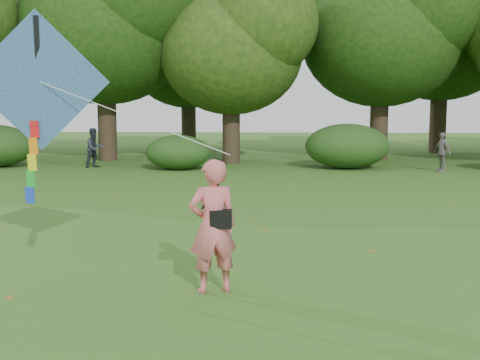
# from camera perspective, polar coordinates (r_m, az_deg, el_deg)

# --- Properties ---
(ground) EXTENTS (100.00, 100.00, 0.00)m
(ground) POSITION_cam_1_polar(r_m,az_deg,el_deg) (7.84, 3.79, -12.86)
(ground) COLOR #265114
(ground) RESTS_ON ground
(man_kite_flyer) EXTENTS (0.82, 0.68, 1.92)m
(man_kite_flyer) POSITION_cam_1_polar(r_m,az_deg,el_deg) (8.58, -2.59, -4.41)
(man_kite_flyer) COLOR #D36366
(man_kite_flyer) RESTS_ON ground
(bystander_left) EXTENTS (1.01, 1.03, 1.67)m
(bystander_left) POSITION_cam_1_polar(r_m,az_deg,el_deg) (26.27, -13.64, 2.98)
(bystander_left) COLOR #262B33
(bystander_left) RESTS_ON ground
(bystander_right) EXTENTS (0.73, 0.99, 1.57)m
(bystander_right) POSITION_cam_1_polar(r_m,az_deg,el_deg) (25.22, 18.60, 2.52)
(bystander_right) COLOR gray
(bystander_right) RESTS_ON ground
(crossbody_bag) EXTENTS (0.43, 0.20, 0.74)m
(crossbody_bag) POSITION_cam_1_polar(r_m,az_deg,el_deg) (8.51, -1.84, -3.62)
(crossbody_bag) COLOR black
(crossbody_bag) RESTS_ON ground
(flying_kite) EXTENTS (4.05, 1.05, 2.97)m
(flying_kite) POSITION_cam_1_polar(r_m,az_deg,el_deg) (9.81, -18.56, 8.55)
(flying_kite) COLOR #23479B
(flying_kite) RESTS_ON ground
(tree_line) EXTENTS (54.70, 15.30, 9.48)m
(tree_line) POSITION_cam_1_polar(r_m,az_deg,el_deg) (30.43, 6.62, 12.68)
(tree_line) COLOR #3A2D1E
(tree_line) RESTS_ON ground
(shrub_band) EXTENTS (39.15, 3.22, 1.88)m
(shrub_band) POSITION_cam_1_polar(r_m,az_deg,el_deg) (25.04, 1.71, 3.03)
(shrub_band) COLOR #264919
(shrub_band) RESTS_ON ground
(fallen_leaves) EXTENTS (10.40, 13.87, 0.01)m
(fallen_leaves) POSITION_cam_1_polar(r_m,az_deg,el_deg) (11.75, 8.70, -6.06)
(fallen_leaves) COLOR olive
(fallen_leaves) RESTS_ON ground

